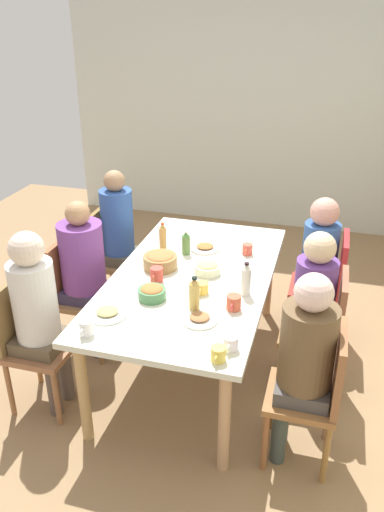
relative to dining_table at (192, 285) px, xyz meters
name	(u,v)px	position (x,y,z in m)	size (l,w,h in m)	color
ground_plane	(192,365)	(0.00, 0.00, -0.69)	(7.08, 7.08, 0.00)	#92734E
wall_left	(262,116)	(-3.01, 0.00, 0.61)	(0.12, 4.60, 2.60)	silver
dining_table	(192,285)	(0.00, 0.00, 0.00)	(1.95, 1.07, 0.77)	silver
chair_0	(111,254)	(-0.65, -0.91, -0.18)	(0.40, 0.40, 0.90)	brown
person_0	(119,231)	(-0.65, -0.82, 0.04)	(0.30, 0.30, 1.27)	#41484A
chair_1	(76,290)	(0.00, -0.91, -0.18)	(0.40, 0.40, 0.90)	brown
person_1	(84,265)	(0.00, -0.82, 0.04)	(0.32, 0.32, 1.23)	#2A3A47
chair_2	(30,338)	(0.65, -0.91, -0.18)	(0.40, 0.40, 0.90)	#8F5C3C
person_2	(37,308)	(0.65, -0.82, 0.06)	(0.30, 0.30, 1.27)	#564A43
chair_3	(323,327)	(0.00, 0.91, -0.18)	(0.40, 0.40, 0.90)	olive
person_3	(312,299)	(0.00, 0.82, 0.02)	(0.30, 0.30, 1.19)	#263045
chair_4	(317,389)	(0.65, 0.91, -0.18)	(0.40, 0.40, 0.90)	#956336
person_4	(305,354)	(0.65, 0.82, 0.05)	(0.31, 0.31, 1.23)	#3A453F
chair_5	(327,282)	(-0.65, 0.91, -0.18)	(0.40, 0.40, 0.90)	#B7352B
person_5	(318,257)	(-0.65, 0.82, 0.02)	(0.30, 0.30, 1.19)	#42413F
plate_0	(108,313)	(0.62, -0.36, 0.09)	(0.24, 0.24, 0.04)	white
plate_1	(200,318)	(0.53, 0.20, 0.09)	(0.22, 0.22, 0.04)	white
plate_2	(205,248)	(-0.43, -0.02, 0.09)	(0.23, 0.23, 0.04)	silver
bowl_0	(160,260)	(-0.05, -0.25, 0.13)	(0.24, 0.24, 0.11)	olive
bowl_1	(207,268)	(-0.06, 0.09, 0.12)	(0.18, 0.18, 0.08)	beige
bowl_2	(152,292)	(0.37, -0.16, 0.12)	(0.18, 0.18, 0.09)	#447B4A
cup_0	(86,328)	(0.84, -0.38, 0.12)	(0.12, 0.08, 0.09)	white
cup_1	(231,343)	(0.76, 0.43, 0.12)	(0.12, 0.08, 0.08)	white
cup_2	(234,303)	(0.35, 0.36, 0.12)	(0.13, 0.09, 0.09)	#CD563B
cup_3	(247,249)	(-0.44, 0.31, 0.12)	(0.11, 0.08, 0.08)	#D45441
cup_4	(157,275)	(0.14, -0.21, 0.13)	(0.12, 0.09, 0.10)	#D04338
cup_5	(202,288)	(0.22, 0.13, 0.11)	(0.12, 0.08, 0.07)	#EEBF4A
cup_6	(218,354)	(0.87, 0.39, 0.12)	(0.12, 0.08, 0.08)	#ECCF52
bottle_0	(163,239)	(-0.27, -0.30, 0.20)	(0.05, 0.05, 0.25)	tan
bottle_1	(194,295)	(0.44, 0.14, 0.19)	(0.07, 0.07, 0.23)	gold
bottle_2	(246,280)	(0.16, 0.40, 0.18)	(0.06, 0.06, 0.23)	silver
bottle_3	(186,243)	(-0.32, -0.14, 0.16)	(0.06, 0.06, 0.19)	#557A3A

